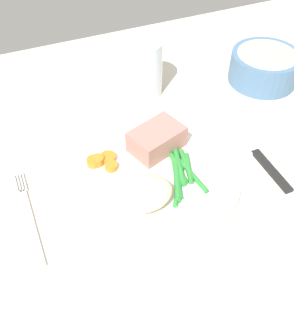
{
  "coord_description": "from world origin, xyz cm",
  "views": [
    {
      "loc": [
        -18.14,
        -33.95,
        45.61
      ],
      "look_at": [
        -3.3,
        1.74,
        4.6
      ],
      "focal_mm": 42.75,
      "sensor_mm": 36.0,
      "label": 1
    }
  ],
  "objects_px": {
    "meat_portion": "(158,139)",
    "fork": "(29,217)",
    "dinner_plate": "(147,177)",
    "salad_bowl": "(265,66)",
    "water_glass": "(142,71)",
    "knife": "(252,148)"
  },
  "relations": [
    {
      "from": "meat_portion",
      "to": "knife",
      "type": "bearing_deg",
      "value": -17.62
    },
    {
      "from": "knife",
      "to": "water_glass",
      "type": "distance_m",
      "value": 0.23
    },
    {
      "from": "dinner_plate",
      "to": "salad_bowl",
      "type": "distance_m",
      "value": 0.33
    },
    {
      "from": "dinner_plate",
      "to": "salad_bowl",
      "type": "relative_size",
      "value": 2.12
    },
    {
      "from": "dinner_plate",
      "to": "knife",
      "type": "height_order",
      "value": "dinner_plate"
    },
    {
      "from": "dinner_plate",
      "to": "salad_bowl",
      "type": "bearing_deg",
      "value": 26.94
    },
    {
      "from": "meat_portion",
      "to": "knife",
      "type": "distance_m",
      "value": 0.15
    },
    {
      "from": "meat_portion",
      "to": "fork",
      "type": "xyz_separation_m",
      "value": [
        -0.21,
        -0.04,
        -0.03
      ]
    },
    {
      "from": "knife",
      "to": "salad_bowl",
      "type": "height_order",
      "value": "salad_bowl"
    },
    {
      "from": "dinner_plate",
      "to": "water_glass",
      "type": "relative_size",
      "value": 2.65
    },
    {
      "from": "meat_portion",
      "to": "salad_bowl",
      "type": "relative_size",
      "value": 0.62
    },
    {
      "from": "dinner_plate",
      "to": "water_glass",
      "type": "distance_m",
      "value": 0.22
    },
    {
      "from": "fork",
      "to": "dinner_plate",
      "type": "bearing_deg",
      "value": 2.92
    },
    {
      "from": "fork",
      "to": "knife",
      "type": "bearing_deg",
      "value": 2.01
    },
    {
      "from": "dinner_plate",
      "to": "meat_portion",
      "type": "height_order",
      "value": "meat_portion"
    },
    {
      "from": "dinner_plate",
      "to": "fork",
      "type": "xyz_separation_m",
      "value": [
        -0.17,
        -0.0,
        -0.01
      ]
    },
    {
      "from": "dinner_plate",
      "to": "salad_bowl",
      "type": "xyz_separation_m",
      "value": [
        0.3,
        0.15,
        0.02
      ]
    },
    {
      "from": "dinner_plate",
      "to": "meat_portion",
      "type": "bearing_deg",
      "value": 49.4
    },
    {
      "from": "dinner_plate",
      "to": "water_glass",
      "type": "xyz_separation_m",
      "value": [
        0.08,
        0.2,
        0.03
      ]
    },
    {
      "from": "fork",
      "to": "salad_bowl",
      "type": "relative_size",
      "value": 1.32
    },
    {
      "from": "water_glass",
      "to": "salad_bowl",
      "type": "distance_m",
      "value": 0.23
    },
    {
      "from": "meat_portion",
      "to": "salad_bowl",
      "type": "height_order",
      "value": "salad_bowl"
    }
  ]
}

